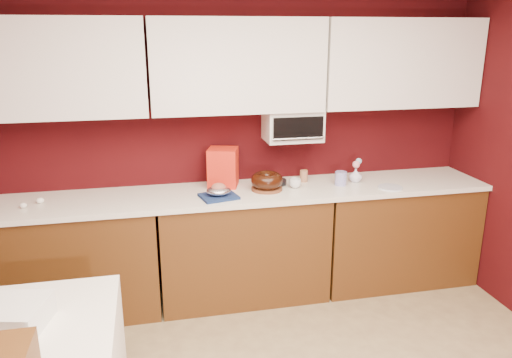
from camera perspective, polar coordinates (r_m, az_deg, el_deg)
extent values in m
cube|color=#380709|center=(4.11, -2.47, 4.60)|extent=(4.00, 0.02, 2.50)
cube|color=#512D10|center=(4.07, -20.59, -8.83)|extent=(1.31, 0.58, 0.86)
cube|color=#512D10|center=(4.07, -1.57, -7.67)|extent=(1.31, 0.58, 0.86)
cube|color=#512D10|center=(4.49, 15.48, -5.91)|extent=(1.31, 0.58, 0.86)
cube|color=silver|center=(3.91, -1.62, -1.64)|extent=(4.00, 0.62, 0.04)
cube|color=white|center=(3.86, -22.47, 11.62)|extent=(1.31, 0.33, 0.70)
cube|color=white|center=(3.86, -2.15, 12.84)|extent=(1.31, 0.33, 0.70)
cube|color=white|center=(4.30, 16.05, 12.61)|extent=(1.31, 0.33, 0.70)
cube|color=white|center=(4.04, 4.19, 6.19)|extent=(0.45, 0.30, 0.25)
cube|color=black|center=(3.89, 4.86, 5.77)|extent=(0.40, 0.02, 0.18)
cylinder|color=silver|center=(3.89, 4.90, 4.64)|extent=(0.42, 0.02, 0.02)
cylinder|color=brown|center=(3.92, 1.25, -1.10)|extent=(0.31, 0.31, 0.02)
torus|color=black|center=(3.90, 1.25, -0.14)|extent=(0.33, 0.33, 0.10)
cube|color=navy|center=(3.75, -4.28, -2.00)|extent=(0.31, 0.28, 0.02)
ellipsoid|color=silver|center=(3.73, -4.30, -1.35)|extent=(0.23, 0.22, 0.07)
ellipsoid|color=#9E5A48|center=(3.73, -4.31, -0.98)|extent=(0.14, 0.13, 0.07)
cube|color=#B50C15|center=(3.99, -3.79, 1.34)|extent=(0.28, 0.26, 0.31)
cylinder|color=black|center=(4.07, 2.13, -0.33)|extent=(0.26, 0.26, 0.03)
imported|color=silver|center=(3.98, 4.49, -0.37)|extent=(0.11, 0.11, 0.09)
cylinder|color=#1B1B95|center=(4.09, 9.67, 0.07)|extent=(0.11, 0.11, 0.11)
imported|color=silver|center=(4.20, 11.31, 0.53)|extent=(0.10, 0.10, 0.13)
sphere|color=pink|center=(4.18, 11.38, 1.64)|extent=(0.06, 0.06, 0.06)
sphere|color=#82B4D1|center=(4.20, 11.66, 2.02)|extent=(0.05, 0.05, 0.05)
cylinder|color=silver|center=(4.11, 15.10, -0.93)|extent=(0.24, 0.24, 0.01)
cylinder|color=brown|center=(4.20, 5.67, 0.50)|extent=(0.04, 0.04, 0.09)
cylinder|color=#956443|center=(4.14, 5.48, 0.34)|extent=(0.08, 0.08, 0.10)
ellipsoid|color=silver|center=(3.88, -25.06, -2.76)|extent=(0.06, 0.05, 0.04)
ellipsoid|color=white|center=(3.94, -23.44, -2.27)|extent=(0.06, 0.05, 0.04)
cube|color=white|center=(2.70, -26.63, -13.82)|extent=(0.41, 0.36, 0.12)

